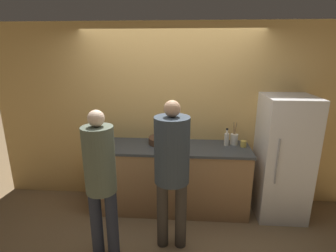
% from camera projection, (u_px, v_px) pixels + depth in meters
% --- Properties ---
extents(ground_plane, '(14.00, 14.00, 0.00)m').
position_uv_depth(ground_plane, '(167.00, 222.00, 3.52)').
color(ground_plane, '#8C704C').
extents(wall_back, '(5.20, 0.06, 2.60)m').
position_uv_depth(wall_back, '(171.00, 116.00, 3.83)').
color(wall_back, '#E0B266').
rests_on(wall_back, ground_plane).
extents(counter, '(2.21, 0.69, 0.95)m').
position_uv_depth(counter, '(169.00, 177.00, 3.75)').
color(counter, '#9E754C').
rests_on(counter, ground_plane).
extents(refrigerator, '(0.63, 0.69, 1.67)m').
position_uv_depth(refrigerator, '(283.00, 157.00, 3.52)').
color(refrigerator, white).
rests_on(refrigerator, ground_plane).
extents(person_left, '(0.32, 0.32, 1.67)m').
position_uv_depth(person_left, '(101.00, 176.00, 2.69)').
color(person_left, '#232838').
rests_on(person_left, ground_plane).
extents(person_center, '(0.38, 0.38, 1.74)m').
position_uv_depth(person_center, '(172.00, 162.00, 2.82)').
color(person_center, '#38332D').
rests_on(person_center, ground_plane).
extents(fruit_bowl, '(0.37, 0.37, 0.13)m').
position_uv_depth(fruit_bowl, '(162.00, 140.00, 3.69)').
color(fruit_bowl, '#4C3323').
rests_on(fruit_bowl, counter).
extents(utensil_crock, '(0.10, 0.10, 0.32)m').
position_uv_depth(utensil_crock, '(234.00, 139.00, 3.64)').
color(utensil_crock, silver).
rests_on(utensil_crock, counter).
extents(bottle_green, '(0.07, 0.07, 0.21)m').
position_uv_depth(bottle_green, '(99.00, 143.00, 3.49)').
color(bottle_green, '#236033').
rests_on(bottle_green, counter).
extents(bottle_clear, '(0.06, 0.06, 0.24)m').
position_uv_depth(bottle_clear, '(227.00, 139.00, 3.60)').
color(bottle_clear, silver).
rests_on(bottle_clear, counter).
extents(cup_yellow, '(0.08, 0.08, 0.09)m').
position_uv_depth(cup_yellow, '(243.00, 144.00, 3.56)').
color(cup_yellow, gold).
rests_on(cup_yellow, counter).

